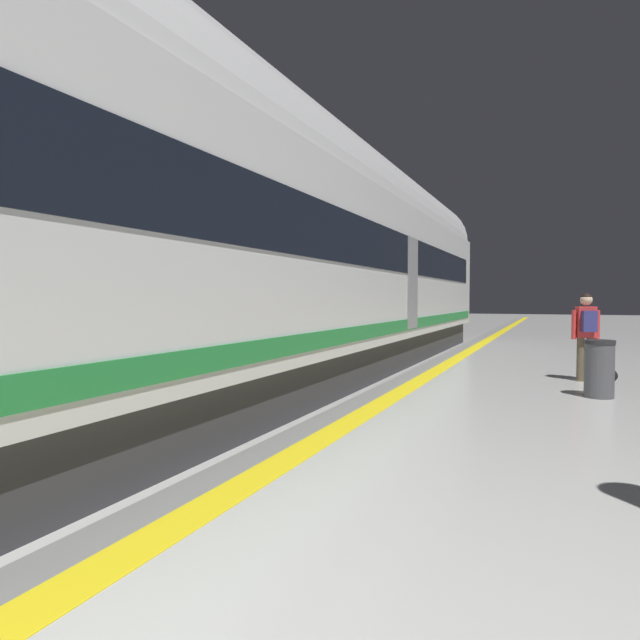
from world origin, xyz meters
TOP-DOWN VIEW (x-y plane):
  - safety_line_strip at (-0.78, 10.00)m, footprint 0.36×80.00m
  - tactile_edge_band at (-1.06, 10.00)m, footprint 0.53×80.00m
  - high_speed_train at (-2.80, 6.70)m, footprint 2.94×34.30m
  - passenger_near at (2.13, 12.79)m, footprint 0.50×0.40m
  - duffel_bag_near at (2.44, 12.61)m, footprint 0.44×0.26m
  - waste_bin at (2.25, 10.95)m, footprint 0.46×0.46m

SIDE VIEW (x-z plane):
  - tactile_edge_band at x=-1.06m, z-range 0.00..0.01m
  - safety_line_strip at x=-0.78m, z-range 0.00..0.01m
  - duffel_bag_near at x=2.44m, z-range -0.03..0.33m
  - waste_bin at x=2.25m, z-range 0.00..0.91m
  - passenger_near at x=2.13m, z-range 0.16..1.82m
  - high_speed_train at x=-2.80m, z-range 0.02..4.99m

